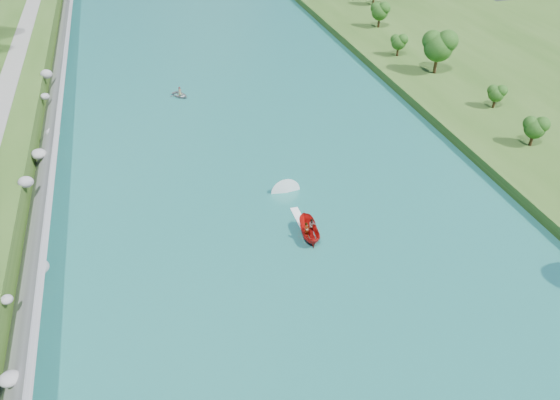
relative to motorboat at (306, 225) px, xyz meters
name	(u,v)px	position (x,y,z in m)	size (l,w,h in m)	color
ground	(318,297)	(-1.92, -9.89, -0.91)	(260.00, 260.00, 0.00)	#2D5119
river_water	(265,184)	(-1.92, 10.11, -0.86)	(55.00, 240.00, 0.10)	#1B6466
riprap_bank	(39,209)	(-27.79, 9.60, 0.91)	(4.29, 236.00, 4.48)	slate
motorboat	(306,225)	(0.00, 0.00, 0.00)	(3.60, 19.21, 2.24)	#B6120E
raft	(180,94)	(-8.76, 38.73, -0.43)	(3.74, 4.03, 1.62)	gray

